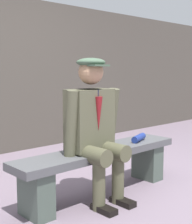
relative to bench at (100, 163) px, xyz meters
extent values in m
plane|color=slate|center=(0.00, 0.00, -0.31)|extent=(30.00, 30.00, 0.00)
cube|color=#535457|center=(0.00, 0.00, 0.11)|extent=(1.79, 0.36, 0.07)
cube|color=#4B594F|center=(-0.71, 0.00, -0.12)|extent=(0.17, 0.31, 0.38)
cube|color=#4B594F|center=(0.71, 0.00, -0.12)|extent=(0.17, 0.31, 0.38)
cube|color=#585740|center=(0.13, 0.00, 0.43)|extent=(0.42, 0.23, 0.55)
cylinder|color=#1E2338|center=(0.13, 0.00, 0.67)|extent=(0.23, 0.23, 0.06)
cone|color=maroon|center=(0.13, 0.12, 0.49)|extent=(0.07, 0.07, 0.30)
sphere|color=tan|center=(0.13, 0.02, 0.85)|extent=(0.22, 0.22, 0.22)
ellipsoid|color=#455E48|center=(0.13, 0.02, 0.94)|extent=(0.26, 0.26, 0.08)
cube|color=#455E48|center=(0.13, 0.12, 0.91)|extent=(0.18, 0.10, 0.02)
cylinder|color=brown|center=(0.02, 0.12, 0.16)|extent=(0.15, 0.44, 0.15)
cylinder|color=brown|center=(0.02, 0.25, -0.08)|extent=(0.11, 0.11, 0.46)
cube|color=black|center=(0.02, 0.31, -0.28)|extent=(0.10, 0.24, 0.05)
cylinder|color=#585740|center=(-0.11, 0.04, 0.42)|extent=(0.11, 0.19, 0.57)
cylinder|color=brown|center=(0.25, 0.12, 0.16)|extent=(0.15, 0.44, 0.15)
cylinder|color=brown|center=(0.25, 0.25, -0.08)|extent=(0.11, 0.11, 0.46)
cube|color=black|center=(0.25, 0.31, -0.28)|extent=(0.10, 0.24, 0.05)
cylinder|color=#585740|center=(0.37, 0.04, 0.42)|extent=(0.11, 0.15, 0.57)
cylinder|color=navy|center=(-0.52, 0.03, 0.17)|extent=(0.26, 0.15, 0.07)
camera|label=1|loc=(2.07, 2.19, 0.86)|focal=52.66mm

